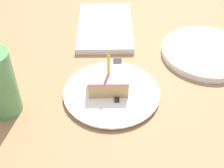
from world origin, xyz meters
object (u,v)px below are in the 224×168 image
Objects in this scene: fork at (118,75)px; side_plate at (207,52)px; marble_board at (105,27)px; cake_slice at (108,81)px; plate at (112,92)px.

fork is 0.29m from side_plate.
side_plate is 0.91× the size of marble_board.
cake_slice is 0.64× the size of fork.
plate is 0.32m from marble_board.
side_plate is at bearing 112.53° from fork.
side_plate and marble_board have the same top height.
plate is 1.41× the size of fork.
marble_board is (-0.32, -0.02, 0.00)m from plate.
plate is 0.03m from cake_slice.
marble_board is (-0.26, -0.03, -0.01)m from fork.
plate is 0.33m from side_plate.
side_plate is 0.34m from marble_board.
fork is 0.61× the size of marble_board.
cake_slice reaches higher than side_plate.
marble_board reaches higher than fork.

